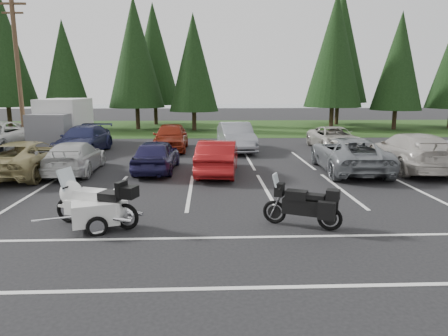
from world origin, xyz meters
TOP-DOWN VIEW (x-y plane):
  - ground at (0.00, 0.00)m, footprint 120.00×120.00m
  - grass_strip at (0.00, 24.00)m, footprint 80.00×16.00m
  - lake_water at (4.00, 55.00)m, footprint 70.00×50.00m
  - utility_pole at (-10.00, 12.00)m, footprint 1.60×0.26m
  - box_truck at (-8.00, 12.50)m, footprint 2.40×5.60m
  - stall_markings at (0.00, 2.00)m, footprint 32.00×16.00m
  - conifer_2 at (-16.00, 22.80)m, footprint 5.10×5.10m
  - conifer_3 at (-10.50, 21.40)m, footprint 3.87×3.87m
  - conifer_4 at (-5.00, 22.90)m, footprint 4.80×4.80m
  - conifer_5 at (0.00, 21.60)m, footprint 4.14×4.14m
  - conifer_6 at (12.00, 22.10)m, footprint 4.93×4.93m
  - conifer_7 at (17.50, 21.80)m, footprint 4.27×4.27m
  - conifer_back_b at (-4.00, 27.50)m, footprint 4.97×4.97m
  - conifer_back_c at (14.00, 26.80)m, footprint 5.50×5.50m
  - car_near_2 at (-6.34, 4.05)m, footprint 2.61×5.28m
  - car_near_3 at (-4.54, 4.40)m, footprint 2.07×4.67m
  - car_near_4 at (-1.09, 4.50)m, footprint 1.86×4.23m
  - car_near_5 at (1.56, 3.89)m, footprint 1.98×4.51m
  - car_near_6 at (7.24, 4.17)m, footprint 2.79×5.53m
  - car_near_7 at (10.12, 4.40)m, footprint 2.68×5.81m
  - car_far_1 at (-5.74, 9.59)m, footprint 2.40×5.31m
  - car_far_2 at (-1.01, 10.50)m, footprint 1.87×4.64m
  - car_far_3 at (2.76, 10.20)m, footprint 2.11×5.02m
  - car_far_4 at (8.55, 10.32)m, footprint 2.28×4.85m
  - touring_motorcycle at (-1.80, -2.51)m, footprint 2.87×1.73m
  - cargo_trailer at (-1.73, -2.81)m, footprint 1.85×1.38m
  - adventure_motorcycle at (3.56, -2.80)m, footprint 2.41×1.68m

SIDE VIEW (x-z plane):
  - ground at x=0.00m, z-range 0.00..0.00m
  - lake_water at x=4.00m, z-range -0.01..0.01m
  - stall_markings at x=0.00m, z-range 0.00..0.01m
  - grass_strip at x=0.00m, z-range 0.00..0.01m
  - cargo_trailer at x=-1.73m, z-range 0.00..0.76m
  - car_near_3 at x=-4.54m, z-range 0.00..1.33m
  - car_far_4 at x=8.55m, z-range 0.00..1.34m
  - adventure_motorcycle at x=3.56m, z-range 0.00..1.39m
  - car_near_4 at x=-1.09m, z-range 0.00..1.42m
  - car_near_2 at x=-6.34m, z-range 0.00..1.44m
  - car_near_5 at x=1.56m, z-range 0.00..1.44m
  - car_near_6 at x=7.24m, z-range 0.00..1.50m
  - car_far_1 at x=-5.74m, z-range 0.00..1.51m
  - touring_motorcycle at x=-1.80m, z-range 0.00..1.52m
  - car_far_2 at x=-1.01m, z-range 0.00..1.58m
  - car_far_3 at x=2.76m, z-range 0.00..1.61m
  - car_near_7 at x=10.12m, z-range 0.00..1.65m
  - box_truck at x=-8.00m, z-range 0.00..2.90m
  - utility_pole at x=-10.00m, z-range 0.20..9.20m
  - conifer_3 at x=-10.50m, z-range 0.76..9.78m
  - conifer_5 at x=0.00m, z-range 0.81..10.45m
  - conifer_7 at x=17.50m, z-range 0.84..10.78m
  - conifer_4 at x=-5.00m, z-range 0.95..12.12m
  - conifer_6 at x=12.00m, z-range 0.97..12.45m
  - conifer_back_b at x=-4.00m, z-range 0.98..12.56m
  - conifer_2 at x=-16.00m, z-range 1.01..12.90m
  - conifer_back_c at x=14.00m, z-range 1.09..13.90m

